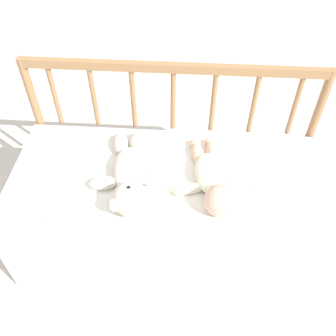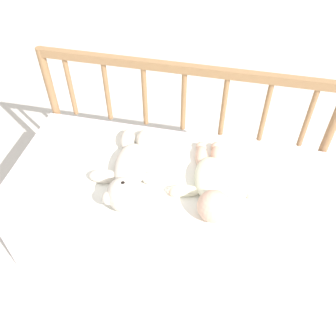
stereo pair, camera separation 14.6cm
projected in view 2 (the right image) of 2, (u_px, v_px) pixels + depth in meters
name	position (u px, v px, depth m)	size (l,w,h in m)	color
ground_plane	(168.00, 239.00, 1.83)	(12.00, 12.00, 0.00)	silver
crib_mattress	(168.00, 212.00, 1.67)	(1.29, 0.59, 0.45)	silver
crib_rail	(183.00, 109.00, 1.64)	(1.29, 0.04, 0.78)	#997047
blanket	(170.00, 178.00, 1.51)	(0.88, 0.55, 0.01)	white
teddy_bear	(129.00, 173.00, 1.46)	(0.33, 0.47, 0.13)	silver
baby	(211.00, 184.00, 1.43)	(0.34, 0.43, 0.12)	#EAEACC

